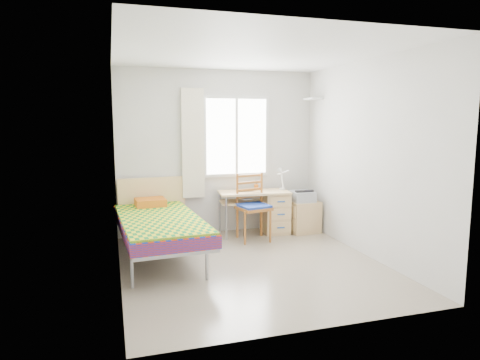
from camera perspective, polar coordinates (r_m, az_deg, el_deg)
name	(u,v)px	position (r m, az deg, el deg)	size (l,w,h in m)	color
floor	(252,265)	(5.49, 1.64, -11.27)	(3.50, 3.50, 0.00)	#BCAD93
ceiling	(253,52)	(5.24, 1.76, 16.63)	(3.50, 3.50, 0.00)	white
wall_back	(218,152)	(6.89, -2.94, 3.72)	(3.20, 3.20, 0.00)	silver
wall_left	(116,167)	(4.94, -16.18, 1.74)	(3.50, 3.50, 0.00)	silver
wall_right	(367,159)	(5.91, 16.58, 2.70)	(3.50, 3.50, 0.00)	silver
window	(236,136)	(6.93, -0.48, 5.82)	(1.10, 0.04, 1.30)	white
curtain	(193,144)	(6.72, -6.29, 4.85)	(0.35, 0.05, 1.70)	#F7E9CC
floating_shelf	(313,99)	(7.06, 9.75, 10.62)	(0.20, 0.32, 0.03)	white
bed	(159,223)	(5.82, -10.73, -5.62)	(1.15, 2.23, 0.94)	#95989D
desk	(271,210)	(6.93, 4.13, -3.97)	(1.15, 0.60, 0.69)	#DFBC75
chair	(253,203)	(6.50, 1.74, -3.03)	(0.52, 0.52, 1.02)	#97591D
cabinet	(303,217)	(7.05, 8.35, -4.84)	(0.51, 0.46, 0.51)	tan
printer	(302,196)	(6.98, 8.26, -2.10)	(0.35, 0.40, 0.17)	#A9ABB1
laptop	(245,191)	(6.74, 0.70, -1.48)	(0.28, 0.18, 0.02)	black
pen_cup	(256,187)	(6.96, 2.18, -0.93)	(0.07, 0.07, 0.09)	#E35919
task_lamp	(282,176)	(6.79, 5.57, 0.50)	(0.22, 0.31, 0.38)	white
book	(241,199)	(6.71, 0.09, -2.51)	(0.16, 0.22, 0.02)	gray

